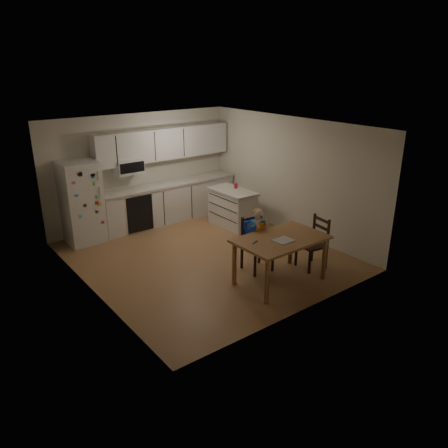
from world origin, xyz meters
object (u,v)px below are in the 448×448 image
at_px(kitchen_island, 232,208).
at_px(red_cup, 236,186).
at_px(dining_table, 281,244).
at_px(chair_booster, 256,233).
at_px(chair_side, 316,239).
at_px(refrigerator, 82,203).

bearing_deg(kitchen_island, red_cup, 27.38).
xyz_separation_m(red_cup, dining_table, (-1.19, -2.66, -0.21)).
xyz_separation_m(red_cup, chair_booster, (-1.19, -2.05, -0.21)).
distance_m(red_cup, chair_side, 2.67).
relative_size(kitchen_island, red_cup, 10.66).
height_order(refrigerator, chair_side, refrigerator).
relative_size(kitchen_island, chair_booster, 1.00).
xyz_separation_m(refrigerator, red_cup, (3.15, -1.10, 0.06)).
height_order(kitchen_island, dining_table, kitchen_island).
distance_m(red_cup, chair_booster, 2.38).
relative_size(kitchen_island, chair_side, 1.22).
height_order(refrigerator, chair_booster, refrigerator).
distance_m(refrigerator, red_cup, 3.34).
bearing_deg(refrigerator, red_cup, -19.21).
xyz_separation_m(refrigerator, dining_table, (1.96, -3.76, -0.15)).
bearing_deg(kitchen_island, chair_side, -92.00).
xyz_separation_m(refrigerator, kitchen_island, (3.00, -1.18, -0.42)).
relative_size(refrigerator, chair_booster, 1.46).
distance_m(dining_table, chair_side, 0.96).
bearing_deg(kitchen_island, refrigerator, 158.49).
relative_size(dining_table, chair_side, 1.59).
height_order(refrigerator, dining_table, refrigerator).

